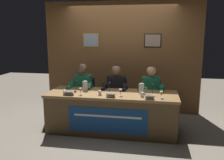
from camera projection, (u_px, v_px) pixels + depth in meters
The scene contains 23 objects.
ground_plane at pixel (112, 130), 4.77m from camera, with size 12.00×12.00×0.00m, color gray.
wall_back_panelled at pixel (121, 58), 5.76m from camera, with size 3.67×0.14×2.60m.
conference_table at pixel (111, 107), 4.57m from camera, with size 2.47×0.87×0.76m.
chair_left at pixel (85, 99), 5.40m from camera, with size 0.44×0.45×0.90m.
panelist_left at pixel (82, 88), 5.15m from camera, with size 0.51×0.48×1.23m.
nameplate_left at pixel (69, 93), 4.44m from camera, with size 0.20×0.06×0.08m.
juice_glass_left at pixel (81, 90), 4.48m from camera, with size 0.06×0.06×0.12m.
water_cup_left at pixel (65, 92), 4.51m from camera, with size 0.06×0.06×0.08m.
microphone_left at pixel (75, 88), 4.70m from camera, with size 0.06×0.17×0.22m.
chair_center at pixel (117, 100), 5.28m from camera, with size 0.44×0.45×0.90m.
panelist_center at pixel (115, 90), 5.03m from camera, with size 0.51×0.48×1.23m.
nameplate_center at pixel (111, 95), 4.29m from camera, with size 0.16×0.06×0.08m.
juice_glass_center at pixel (121, 91), 4.40m from camera, with size 0.06×0.06×0.12m.
water_cup_center at pixel (100, 93), 4.45m from camera, with size 0.06×0.06×0.08m.
microphone_center at pixel (109, 90), 4.52m from camera, with size 0.06×0.17×0.22m.
chair_right at pixel (150, 102), 5.15m from camera, with size 0.44×0.45×0.90m.
panelist_right at pixel (151, 91), 4.91m from camera, with size 0.51×0.48×1.23m.
nameplate_right at pixel (150, 97), 4.16m from camera, with size 0.15×0.06×0.08m.
juice_glass_right at pixel (161, 93), 4.23m from camera, with size 0.06×0.06×0.12m.
water_cup_right at pixel (142, 95), 4.33m from camera, with size 0.06×0.06×0.08m.
microphone_right at pixel (152, 92), 4.38m from camera, with size 0.06×0.17×0.22m.
water_pitcher_left_side at pixel (85, 86), 4.78m from camera, with size 0.15×0.10×0.21m.
water_pitcher_right_side at pixel (142, 88), 4.56m from camera, with size 0.15×0.10×0.21m.
Camera 1 is at (0.78, -4.42, 1.89)m, focal length 38.83 mm.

